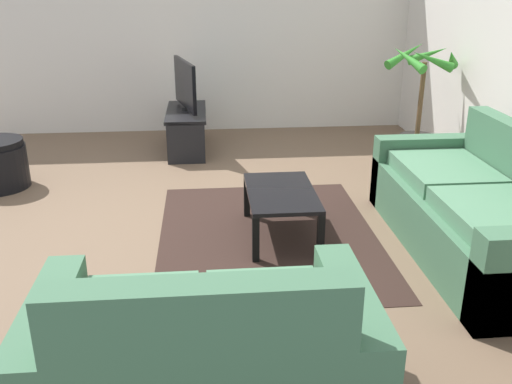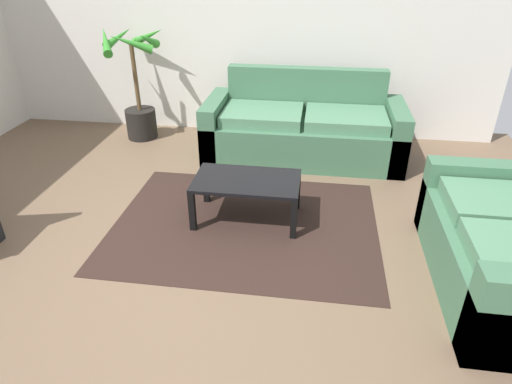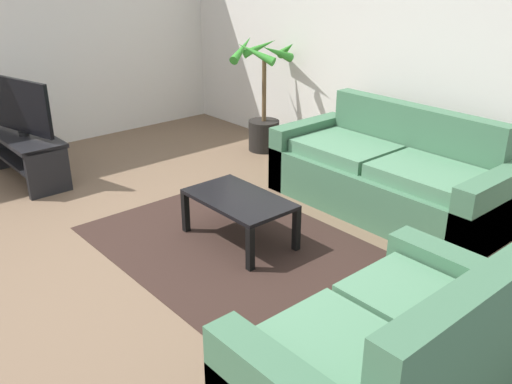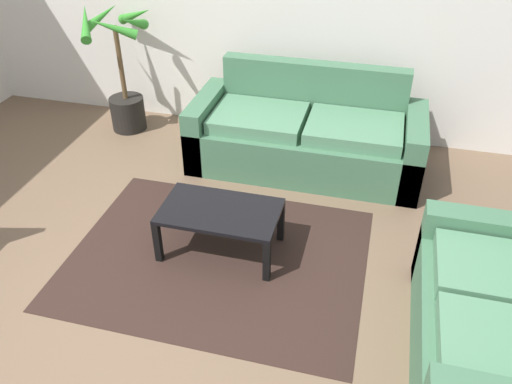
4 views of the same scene
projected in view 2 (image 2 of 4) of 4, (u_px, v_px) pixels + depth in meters
The scene contains 6 objects.
ground_plane at pixel (174, 281), 3.10m from camera, with size 6.60×6.60×0.00m, color brown.
wall_back at pixel (243, 18), 5.04m from camera, with size 6.00×0.06×2.70m, color silver.
couch_main at pixel (303, 130), 4.84m from camera, with size 2.12×0.90×0.90m.
coffee_table at pixel (247, 185), 3.67m from camera, with size 0.88×0.52×0.38m.
area_rug at pixel (245, 224), 3.74m from camera, with size 2.20×1.70×0.01m, color black.
potted_palm at pixel (138, 96), 5.21m from camera, with size 0.77×0.77×1.30m.
Camera 2 is at (0.91, -2.30, 2.06)m, focal length 31.00 mm.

